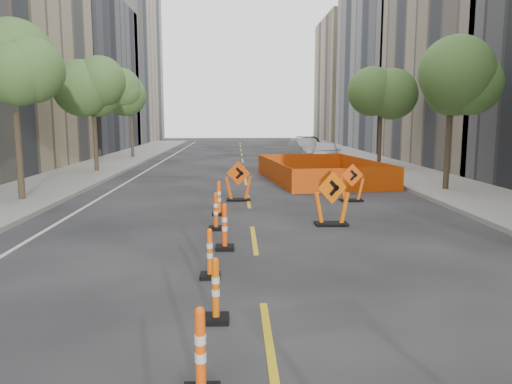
{
  "coord_description": "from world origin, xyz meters",
  "views": [
    {
      "loc": [
        -0.44,
        -8.57,
        3.13
      ],
      "look_at": [
        0.09,
        4.99,
        1.1
      ],
      "focal_mm": 35.0,
      "sensor_mm": 36.0,
      "label": 1
    }
  ],
  "objects_px": {
    "channelizer_3": "(210,253)",
    "channelizer_5": "(216,211)",
    "channelizer_2": "(216,290)",
    "channelizer_1": "(200,353)",
    "parked_car_far": "(310,145)",
    "channelizer_4": "(225,226)",
    "channelizer_6": "(219,198)",
    "chevron_sign_right": "(352,183)",
    "parked_car_mid": "(305,148)",
    "chevron_sign_center": "(332,198)",
    "parked_car_near": "(326,153)",
    "chevron_sign_left": "(238,181)"
  },
  "relations": [
    {
      "from": "channelizer_4",
      "to": "chevron_sign_right",
      "type": "relative_size",
      "value": 0.79
    },
    {
      "from": "chevron_sign_left",
      "to": "channelizer_1",
      "type": "bearing_deg",
      "value": -82.4
    },
    {
      "from": "channelizer_1",
      "to": "parked_car_far",
      "type": "relative_size",
      "value": 0.21
    },
    {
      "from": "channelizer_1",
      "to": "channelizer_6",
      "type": "bearing_deg",
      "value": 90.87
    },
    {
      "from": "channelizer_2",
      "to": "channelizer_4",
      "type": "xyz_separation_m",
      "value": [
        0.04,
        4.27,
        0.05
      ]
    },
    {
      "from": "channelizer_2",
      "to": "channelizer_3",
      "type": "distance_m",
      "value": 2.14
    },
    {
      "from": "chevron_sign_right",
      "to": "chevron_sign_center",
      "type": "bearing_deg",
      "value": -116.68
    },
    {
      "from": "channelizer_1",
      "to": "channelizer_3",
      "type": "bearing_deg",
      "value": 91.63
    },
    {
      "from": "chevron_sign_center",
      "to": "channelizer_3",
      "type": "bearing_deg",
      "value": -145.93
    },
    {
      "from": "channelizer_3",
      "to": "channelizer_6",
      "type": "xyz_separation_m",
      "value": [
        -0.04,
        6.4,
        0.06
      ]
    },
    {
      "from": "channelizer_6",
      "to": "parked_car_mid",
      "type": "relative_size",
      "value": 0.24
    },
    {
      "from": "channelizer_1",
      "to": "chevron_sign_right",
      "type": "distance_m",
      "value": 14.04
    },
    {
      "from": "channelizer_3",
      "to": "channelizer_5",
      "type": "xyz_separation_m",
      "value": [
        -0.05,
        4.27,
        0.03
      ]
    },
    {
      "from": "channelizer_4",
      "to": "channelizer_6",
      "type": "relative_size",
      "value": 1.01
    },
    {
      "from": "channelizer_1",
      "to": "parked_car_near",
      "type": "relative_size",
      "value": 0.23
    },
    {
      "from": "parked_car_far",
      "to": "parked_car_mid",
      "type": "bearing_deg",
      "value": -103.23
    },
    {
      "from": "channelizer_2",
      "to": "chevron_sign_right",
      "type": "bearing_deg",
      "value": 67.15
    },
    {
      "from": "parked_car_far",
      "to": "channelizer_2",
      "type": "bearing_deg",
      "value": -101.87
    },
    {
      "from": "channelizer_5",
      "to": "channelizer_2",
      "type": "bearing_deg",
      "value": -87.69
    },
    {
      "from": "channelizer_2",
      "to": "chevron_sign_center",
      "type": "distance_m",
      "value": 7.56
    },
    {
      "from": "parked_car_far",
      "to": "channelizer_5",
      "type": "bearing_deg",
      "value": -104.5
    },
    {
      "from": "channelizer_1",
      "to": "chevron_sign_center",
      "type": "height_order",
      "value": "chevron_sign_center"
    },
    {
      "from": "channelizer_2",
      "to": "channelizer_5",
      "type": "distance_m",
      "value": 6.41
    },
    {
      "from": "channelizer_4",
      "to": "parked_car_mid",
      "type": "height_order",
      "value": "parked_car_mid"
    },
    {
      "from": "channelizer_4",
      "to": "chevron_sign_right",
      "type": "xyz_separation_m",
      "value": [
        4.63,
        6.81,
        0.15
      ]
    },
    {
      "from": "channelizer_4",
      "to": "channelizer_5",
      "type": "xyz_separation_m",
      "value": [
        -0.3,
        2.13,
        -0.03
      ]
    },
    {
      "from": "channelizer_5",
      "to": "chevron_sign_right",
      "type": "bearing_deg",
      "value": 43.51
    },
    {
      "from": "chevron_sign_center",
      "to": "parked_car_near",
      "type": "xyz_separation_m",
      "value": [
        3.2,
        18.97,
        0.01
      ]
    },
    {
      "from": "chevron_sign_center",
      "to": "parked_car_far",
      "type": "xyz_separation_m",
      "value": [
        3.74,
        29.85,
        -0.06
      ]
    },
    {
      "from": "chevron_sign_center",
      "to": "parked_car_near",
      "type": "distance_m",
      "value": 19.24
    },
    {
      "from": "channelizer_1",
      "to": "chevron_sign_left",
      "type": "bearing_deg",
      "value": 87.98
    },
    {
      "from": "channelizer_6",
      "to": "chevron_sign_right",
      "type": "height_order",
      "value": "chevron_sign_right"
    },
    {
      "from": "channelizer_6",
      "to": "parked_car_near",
      "type": "bearing_deg",
      "value": 69.27
    },
    {
      "from": "parked_car_near",
      "to": "parked_car_mid",
      "type": "relative_size",
      "value": 1.02
    },
    {
      "from": "channelizer_3",
      "to": "chevron_sign_right",
      "type": "bearing_deg",
      "value": 61.43
    },
    {
      "from": "channelizer_3",
      "to": "parked_car_far",
      "type": "bearing_deg",
      "value": 78.49
    },
    {
      "from": "parked_car_near",
      "to": "channelizer_2",
      "type": "bearing_deg",
      "value": -94.89
    },
    {
      "from": "parked_car_near",
      "to": "chevron_sign_center",
      "type": "bearing_deg",
      "value": -90.77
    },
    {
      "from": "chevron_sign_left",
      "to": "parked_car_mid",
      "type": "relative_size",
      "value": 0.33
    },
    {
      "from": "chevron_sign_right",
      "to": "parked_car_mid",
      "type": "xyz_separation_m",
      "value": [
        1.03,
        20.23,
        0.05
      ]
    },
    {
      "from": "channelizer_6",
      "to": "chevron_sign_left",
      "type": "relative_size",
      "value": 0.74
    },
    {
      "from": "parked_car_far",
      "to": "chevron_sign_left",
      "type": "bearing_deg",
      "value": -105.58
    },
    {
      "from": "channelizer_1",
      "to": "channelizer_2",
      "type": "xyz_separation_m",
      "value": [
        0.08,
        2.13,
        -0.03
      ]
    },
    {
      "from": "chevron_sign_left",
      "to": "channelizer_3",
      "type": "bearing_deg",
      "value": -84.09
    },
    {
      "from": "channelizer_1",
      "to": "channelizer_6",
      "type": "distance_m",
      "value": 10.67
    },
    {
      "from": "channelizer_5",
      "to": "chevron_sign_right",
      "type": "distance_m",
      "value": 6.79
    },
    {
      "from": "channelizer_1",
      "to": "chevron_sign_right",
      "type": "bearing_deg",
      "value": 70.23
    },
    {
      "from": "channelizer_3",
      "to": "channelizer_5",
      "type": "relative_size",
      "value": 0.94
    },
    {
      "from": "channelizer_1",
      "to": "chevron_sign_center",
      "type": "bearing_deg",
      "value": 70.53
    },
    {
      "from": "channelizer_2",
      "to": "channelizer_5",
      "type": "xyz_separation_m",
      "value": [
        -0.26,
        6.4,
        0.02
      ]
    }
  ]
}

